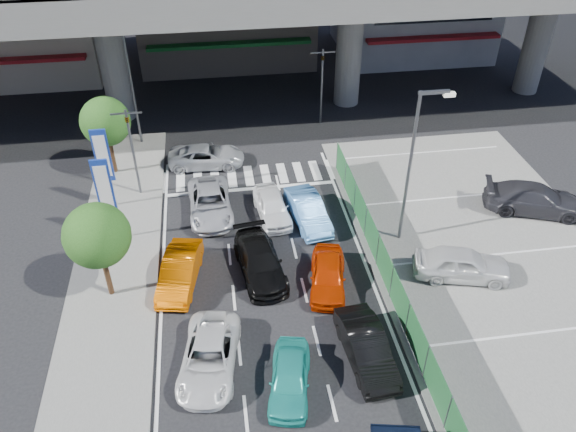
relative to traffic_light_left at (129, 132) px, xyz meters
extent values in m
plane|color=black|center=(6.20, -12.00, -3.94)|extent=(120.00, 120.00, 0.00)
cube|color=#5F5F5C|center=(17.20, -10.00, -3.91)|extent=(12.00, 28.00, 0.06)
cube|color=#5F5F5C|center=(-0.80, -8.00, -3.88)|extent=(4.00, 30.00, 0.12)
cylinder|color=slate|center=(-1.80, 10.00, 0.06)|extent=(1.80, 1.80, 8.00)
cylinder|color=slate|center=(14.20, 10.00, 0.06)|extent=(1.80, 1.80, 8.00)
cylinder|color=slate|center=(28.20, 10.00, 0.06)|extent=(1.80, 1.80, 8.00)
cube|color=maroon|center=(-9.80, 14.90, -1.14)|extent=(10.80, 1.60, 0.25)
cube|color=#125A21|center=(6.20, 15.90, -1.14)|extent=(12.60, 1.60, 0.25)
cube|color=maroon|center=(22.20, 14.90, -1.14)|extent=(10.80, 1.60, 0.25)
cylinder|color=#595B60|center=(0.00, 0.00, -1.34)|extent=(0.14, 0.14, 5.20)
cube|color=#595B60|center=(0.00, 0.00, 1.06)|extent=(1.60, 0.08, 0.08)
imported|color=black|center=(0.00, 0.00, 0.76)|extent=(0.26, 1.24, 0.50)
cylinder|color=#595B60|center=(11.70, 7.00, -1.34)|extent=(0.14, 0.14, 5.20)
cube|color=#595B60|center=(11.70, 7.00, 1.06)|extent=(1.60, 0.08, 0.08)
imported|color=black|center=(11.70, 7.00, 0.76)|extent=(0.26, 1.24, 0.50)
cylinder|color=#595B60|center=(13.20, -6.00, 0.06)|extent=(0.16, 0.16, 8.00)
cube|color=#595B60|center=(13.80, -6.00, 3.96)|extent=(1.40, 0.15, 0.15)
cube|color=silver|center=(14.50, -6.00, 3.81)|extent=(0.50, 0.22, 0.18)
cylinder|color=#595B60|center=(-0.30, 6.00, 0.06)|extent=(0.16, 0.16, 8.00)
cube|color=#595B60|center=(0.30, 6.00, 3.96)|extent=(1.40, 0.15, 0.15)
cube|color=silver|center=(1.00, 6.00, 3.81)|extent=(0.50, 0.22, 0.18)
cylinder|color=#595B60|center=(-1.00, -4.00, -2.84)|extent=(0.10, 0.10, 2.20)
cube|color=navy|center=(-1.00, -4.00, -0.74)|extent=(0.80, 0.12, 3.00)
cube|color=white|center=(-1.00, -4.07, -0.74)|extent=(0.60, 0.02, 2.40)
cylinder|color=#595B60|center=(-1.40, -1.00, -2.84)|extent=(0.10, 0.10, 2.20)
cube|color=navy|center=(-1.40, -1.00, -0.74)|extent=(0.80, 0.12, 3.00)
cube|color=white|center=(-1.40, -1.07, -0.74)|extent=(0.60, 0.02, 2.40)
cylinder|color=#382314|center=(-0.80, -8.00, -2.74)|extent=(0.24, 0.24, 2.40)
sphere|color=#164212|center=(-0.80, -8.00, -0.54)|extent=(2.80, 2.80, 2.80)
cylinder|color=#382314|center=(-1.60, 2.50, -2.74)|extent=(0.24, 0.24, 2.40)
sphere|color=#164212|center=(-1.60, 2.50, -0.54)|extent=(2.80, 2.80, 2.80)
imported|color=white|center=(3.42, -12.71, -3.31)|extent=(2.83, 4.81, 1.25)
imported|color=teal|center=(6.35, -14.13, -3.32)|extent=(2.21, 3.87, 1.24)
imported|color=black|center=(9.52, -13.20, -3.25)|extent=(1.82, 4.30, 1.38)
imported|color=#F06400|center=(2.28, -7.65, -3.25)|extent=(2.25, 4.39, 1.38)
imported|color=black|center=(5.96, -7.50, -3.26)|extent=(2.47, 4.84, 1.34)
imported|color=#BE2B02|center=(8.89, -8.86, -3.27)|extent=(2.34, 4.13, 1.33)
imported|color=#AFB0B7|center=(3.85, -2.39, -3.27)|extent=(2.38, 4.86, 1.33)
imported|color=white|center=(7.07, -3.21, -3.28)|extent=(1.92, 4.01, 1.32)
imported|color=#579FF0|center=(8.86, -3.92, -3.25)|extent=(2.05, 4.35, 1.38)
imported|color=#B3B7BC|center=(3.81, 2.58, -3.30)|extent=(4.67, 2.39, 1.26)
imported|color=silver|center=(15.10, -9.20, -3.13)|extent=(4.69, 2.79, 1.50)
imported|color=#313036|center=(20.99, -4.82, -3.11)|extent=(5.66, 3.77, 1.52)
cone|color=red|center=(11.80, -6.56, -3.52)|extent=(0.43, 0.43, 0.71)
camera|label=1|loc=(4.33, -27.12, 13.95)|focal=35.00mm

